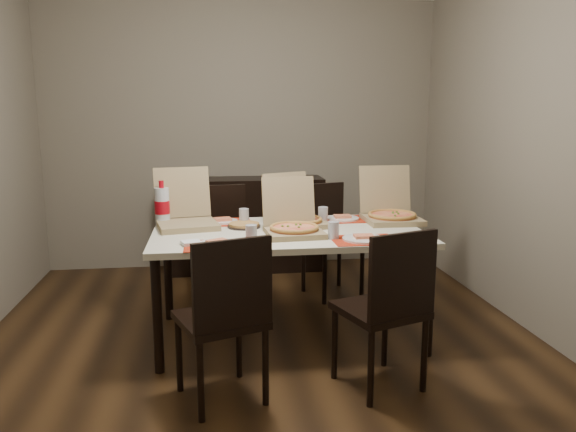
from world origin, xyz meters
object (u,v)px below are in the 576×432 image
Objects in this scene: chair_near_right at (388,303)px; chair_far_left at (223,237)px; sideboard at (245,224)px; chair_near_left at (225,313)px; pizza_box_center at (293,226)px; chair_far_right at (328,234)px; dining_table at (288,240)px; dip_bowl at (289,224)px; soda_bottle at (162,206)px.

chair_far_left is (-0.86, 1.74, 0.00)m from chair_near_right.
chair_near_left is (-0.27, -2.55, 0.06)m from sideboard.
pizza_box_center reaches higher than chair_far_left.
pizza_box_center is at bearing 58.02° from chair_near_left.
chair_far_right is at bearing 65.83° from pizza_box_center.
pizza_box_center is (0.02, -0.11, 0.12)m from dining_table.
chair_near_right reaches higher than dip_bowl.
sideboard is at bearing 129.56° from chair_far_right.
soda_bottle reaches higher than chair_near_right.
chair_far_left is at bearing 116.21° from chair_near_right.
chair_near_left reaches higher than dip_bowl.
chair_near_left is 2.22× the size of pizza_box_center.
dining_table is 1.94× the size of chair_far_right.
chair_far_left and chair_far_right have the same top height.
chair_near_left is at bearing -117.65° from chair_far_right.
chair_near_left is at bearing -90.97° from chair_far_left.
sideboard is 12.09× the size of dip_bowl.
chair_far_left reaches higher than sideboard.
pizza_box_center is (0.20, -1.80, 0.36)m from sideboard.
chair_far_right is at bearing 62.30° from dining_table.
chair_far_right is (0.47, 0.89, -0.17)m from dining_table.
dining_table is 0.17m from dip_bowl.
chair_far_left is 2.96× the size of soda_bottle.
soda_bottle is (-0.66, -1.38, 0.43)m from sideboard.
sideboard is at bearing 103.83° from chair_near_right.
dining_table is 1.94× the size of chair_far_left.
sideboard is at bearing 64.28° from soda_bottle.
soda_bottle reaches higher than dining_table.
pizza_box_center is 1.33× the size of soda_bottle.
chair_near_right is 1.09m from dip_bowl.
dining_table is at bearing -117.70° from chair_far_right.
dip_bowl is (-0.44, -0.75, 0.25)m from chair_far_right.
sideboard is at bearing 73.30° from chair_far_left.
pizza_box_center reaches higher than soda_bottle.
pizza_box_center is 0.26m from dip_bowl.
chair_near_right reaches higher than sideboard.
dip_bowl is 0.39× the size of soda_bottle.
dining_table is 0.96m from chair_near_right.
dining_table is 0.99m from chair_near_left.
sideboard is 1.59m from dip_bowl.
dining_table is 0.17m from pizza_box_center.
chair_near_right and chair_far_right have the same top height.
chair_far_left is 0.82m from soda_bottle.
dining_table is 5.72× the size of soda_bottle.
chair_near_right is at bearing -41.75° from soda_bottle.
soda_bottle reaches higher than dip_bowl.
chair_far_right is (0.66, -0.79, 0.06)m from sideboard.
chair_far_right is at bearing 59.57° from dip_bowl.
chair_far_left is 0.89m from chair_far_right.
chair_far_left reaches higher than dip_bowl.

